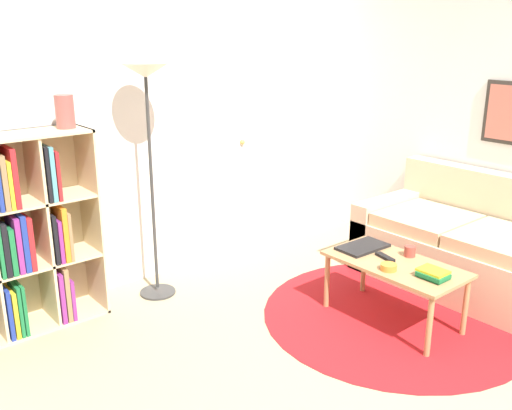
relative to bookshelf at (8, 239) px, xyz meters
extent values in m
cube|color=silver|center=(1.27, 0.21, 0.67)|extent=(7.05, 0.05, 2.60)
cube|color=white|center=(1.72, 0.18, 0.38)|extent=(0.81, 0.02, 2.04)
sphere|color=tan|center=(2.00, 0.15, 0.34)|extent=(0.04, 0.04, 0.04)
cube|color=silver|center=(3.32, -1.10, 0.67)|extent=(0.05, 5.58, 2.60)
cylinder|color=#B2191E|center=(2.05, -1.47, -0.63)|extent=(1.81, 1.81, 0.01)
cube|color=beige|center=(0.55, 0.00, 0.01)|extent=(0.02, 0.34, 1.29)
cube|color=beige|center=(0.04, 0.00, 0.64)|extent=(1.03, 0.34, 0.02)
cube|color=beige|center=(0.04, 0.00, -0.62)|extent=(1.03, 0.34, 0.02)
cube|color=beige|center=(0.04, 0.16, 0.01)|extent=(1.03, 0.02, 1.29)
cube|color=beige|center=(0.21, 0.00, 0.01)|extent=(0.02, 0.32, 1.25)
cube|color=beige|center=(0.04, 0.00, -0.20)|extent=(1.00, 0.32, 0.02)
cube|color=beige|center=(0.04, 0.00, 0.22)|extent=(1.00, 0.32, 0.02)
cube|color=navy|center=(-0.09, -0.06, -0.45)|extent=(0.03, 0.21, 0.34)
cube|color=gold|center=(-0.06, -0.06, -0.46)|extent=(0.03, 0.21, 0.31)
cube|color=#196B38|center=(-0.03, -0.07, -0.44)|extent=(0.02, 0.20, 0.34)
cube|color=#196B38|center=(0.00, -0.04, -0.45)|extent=(0.02, 0.24, 0.34)
cube|color=#7F287A|center=(0.24, -0.05, -0.44)|extent=(0.03, 0.23, 0.35)
cube|color=olive|center=(0.28, -0.04, -0.43)|extent=(0.03, 0.25, 0.38)
cube|color=#7F287A|center=(0.31, -0.03, -0.47)|extent=(0.02, 0.27, 0.29)
cube|color=black|center=(-0.06, -0.06, -0.02)|extent=(0.03, 0.21, 0.34)
cube|color=#196B38|center=(-0.02, -0.06, -0.04)|extent=(0.03, 0.21, 0.30)
cube|color=#7F287A|center=(0.02, -0.07, -0.01)|extent=(0.03, 0.20, 0.36)
cube|color=navy|center=(0.06, -0.04, -0.01)|extent=(0.03, 0.25, 0.37)
cube|color=#B21E23|center=(0.09, -0.03, -0.02)|extent=(0.03, 0.26, 0.35)
cube|color=black|center=(0.24, -0.06, -0.03)|extent=(0.03, 0.20, 0.33)
cube|color=#7F287A|center=(0.27, -0.04, -0.05)|extent=(0.02, 0.25, 0.29)
cube|color=orange|center=(0.31, -0.07, -0.01)|extent=(0.03, 0.19, 0.36)
cube|color=olive|center=(0.34, -0.03, -0.03)|extent=(0.02, 0.27, 0.32)
cube|color=olive|center=(-0.02, -0.06, 0.39)|extent=(0.03, 0.21, 0.33)
cube|color=gold|center=(0.02, -0.06, 0.37)|extent=(0.02, 0.22, 0.29)
cube|color=#B21E23|center=(0.05, -0.04, 0.41)|extent=(0.03, 0.25, 0.37)
cube|color=black|center=(0.24, -0.04, 0.40)|extent=(0.02, 0.26, 0.35)
cube|color=teal|center=(0.27, -0.07, 0.40)|extent=(0.03, 0.19, 0.35)
cube|color=#B21E23|center=(0.30, -0.06, 0.38)|extent=(0.02, 0.22, 0.31)
cylinder|color=#333333|center=(0.97, -0.11, -0.63)|extent=(0.26, 0.26, 0.01)
cylinder|color=#333333|center=(0.97, -0.11, 0.21)|extent=(0.02, 0.02, 1.58)
cone|color=white|center=(0.97, -0.11, 1.00)|extent=(0.34, 0.34, 0.10)
cube|color=#CCB793|center=(2.85, -1.51, -0.43)|extent=(0.85, 1.60, 0.41)
cube|color=#CCB793|center=(3.20, -1.51, -0.22)|extent=(0.16, 1.60, 0.83)
cube|color=#CCB793|center=(2.85, -0.79, -0.36)|extent=(0.85, 0.16, 0.55)
cube|color=#D8B686|center=(2.77, -1.83, -0.17)|extent=(0.65, 0.62, 0.10)
cube|color=#D8B686|center=(2.77, -1.19, -0.17)|extent=(0.65, 0.62, 0.10)
cube|color=#AD7F51|center=(1.98, -1.49, -0.22)|extent=(0.48, 0.91, 0.02)
cylinder|color=#AD7F51|center=(1.78, -1.90, -0.43)|extent=(0.04, 0.04, 0.40)
cylinder|color=#AD7F51|center=(1.78, -1.07, -0.43)|extent=(0.04, 0.04, 0.40)
cylinder|color=#AD7F51|center=(2.18, -1.90, -0.43)|extent=(0.04, 0.04, 0.40)
cylinder|color=#AD7F51|center=(2.18, -1.07, -0.43)|extent=(0.04, 0.04, 0.40)
cube|color=black|center=(2.01, -1.18, -0.20)|extent=(0.36, 0.22, 0.02)
cylinder|color=orange|center=(1.85, -1.53, -0.19)|extent=(0.10, 0.10, 0.04)
cube|color=#196B38|center=(1.96, -1.78, -0.20)|extent=(0.13, 0.17, 0.01)
cube|color=#196B38|center=(1.95, -1.79, -0.19)|extent=(0.13, 0.17, 0.02)
cube|color=gold|center=(1.96, -1.78, -0.17)|extent=(0.13, 0.17, 0.02)
cylinder|color=#A33D33|center=(2.14, -1.48, -0.17)|extent=(0.08, 0.08, 0.07)
cube|color=black|center=(1.98, -1.40, -0.20)|extent=(0.08, 0.17, 0.02)
cylinder|color=#934C47|center=(0.44, 0.00, 0.76)|extent=(0.12, 0.12, 0.21)
camera|label=1|loc=(-0.95, -3.56, 1.27)|focal=40.00mm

